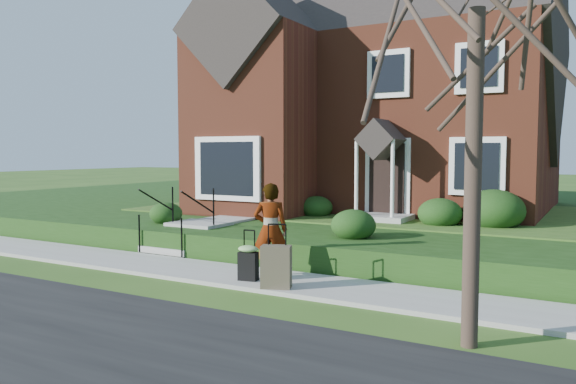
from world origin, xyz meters
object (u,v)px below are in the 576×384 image
Objects in this scene: front_steps at (188,232)px; suitcase_olive at (276,267)px; suitcase_black at (248,261)px; woman at (271,230)px.

suitcase_olive is (4.00, -2.43, -0.02)m from front_steps.
suitcase_black is (3.24, -2.18, -0.03)m from front_steps.
front_steps is at bearing 136.22° from suitcase_black.
suitcase_black is 0.84× the size of suitcase_olive.
front_steps is 3.91m from suitcase_black.
front_steps is 4.68m from suitcase_olive.
suitcase_olive is at bearing -28.08° from suitcase_black.
front_steps is 3.81m from woman.
front_steps reaches higher than suitcase_black.
woman reaches higher than front_steps.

